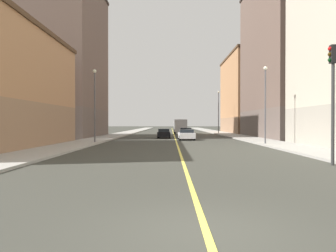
% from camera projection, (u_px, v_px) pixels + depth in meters
% --- Properties ---
extents(ground_plane, '(400.00, 400.00, 0.00)m').
position_uv_depth(ground_plane, '(206.00, 232.00, 6.20)').
color(ground_plane, '#373730').
rests_on(ground_plane, ground).
extents(sidewalk_left, '(3.67, 168.00, 0.15)m').
position_uv_depth(sidewalk_left, '(230.00, 135.00, 55.14)').
color(sidewalk_left, '#9E9B93').
rests_on(sidewalk_left, ground).
extents(sidewalk_right, '(3.67, 168.00, 0.15)m').
position_uv_depth(sidewalk_right, '(118.00, 135.00, 55.26)').
color(sidewalk_right, '#9E9B93').
rests_on(sidewalk_right, ground).
extents(lane_center_stripe, '(0.16, 154.00, 0.01)m').
position_uv_depth(lane_center_stripe, '(174.00, 135.00, 55.20)').
color(lane_center_stripe, '#E5D14C').
rests_on(lane_center_stripe, ground).
extents(building_left_mid, '(11.28, 20.53, 23.16)m').
position_uv_depth(building_left_mid, '(295.00, 56.00, 45.61)').
color(building_left_mid, brown).
rests_on(building_left_mid, ground).
extents(building_left_far, '(11.28, 20.51, 16.12)m').
position_uv_depth(building_left_far, '(254.00, 94.00, 67.64)').
color(building_left_far, '#8F6B4F').
rests_on(building_left_far, ground).
extents(building_right_midblock, '(11.28, 16.97, 22.85)m').
position_uv_depth(building_right_midblock, '(60.00, 60.00, 47.82)').
color(building_right_midblock, brown).
rests_on(building_right_midblock, ground).
extents(traffic_light_left_near, '(0.40, 0.32, 5.95)m').
position_uv_depth(traffic_light_left_near, '(333.00, 87.00, 15.97)').
color(traffic_light_left_near, '#2D2D2D').
rests_on(traffic_light_left_near, ground).
extents(street_lamp_left_near, '(0.36, 0.36, 7.33)m').
position_uv_depth(street_lamp_left_near, '(265.00, 97.00, 30.70)').
color(street_lamp_left_near, '#4C4C51').
rests_on(street_lamp_left_near, ground).
extents(street_lamp_right_near, '(0.36, 0.36, 7.39)m').
position_uv_depth(street_lamp_right_near, '(95.00, 98.00, 32.88)').
color(street_lamp_right_near, '#4C4C51').
rests_on(street_lamp_right_near, ground).
extents(street_lamp_left_far, '(0.36, 0.36, 7.91)m').
position_uv_depth(street_lamp_left_far, '(219.00, 108.00, 60.38)').
color(street_lamp_left_far, '#4C4C51').
rests_on(street_lamp_left_far, ground).
extents(car_white, '(2.05, 4.34, 1.31)m').
position_uv_depth(car_white, '(186.00, 135.00, 40.19)').
color(car_white, white).
rests_on(car_white, ground).
extents(car_red, '(2.02, 4.59, 1.30)m').
position_uv_depth(car_red, '(180.00, 129.00, 72.92)').
color(car_red, red).
rests_on(car_red, ground).
extents(car_maroon, '(1.98, 4.58, 1.38)m').
position_uv_depth(car_maroon, '(186.00, 132.00, 48.09)').
color(car_maroon, maroon).
rests_on(car_maroon, ground).
extents(car_black, '(1.80, 4.05, 1.31)m').
position_uv_depth(car_black, '(164.00, 133.00, 45.09)').
color(car_black, black).
rests_on(car_black, ground).
extents(box_truck, '(2.44, 7.54, 2.75)m').
position_uv_depth(box_truck, '(180.00, 126.00, 62.42)').
color(box_truck, beige).
rests_on(box_truck, ground).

